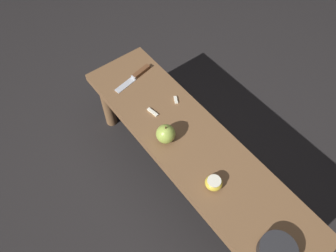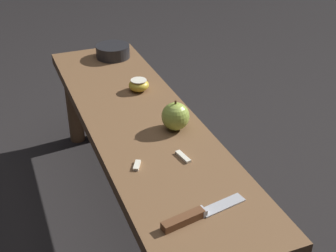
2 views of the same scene
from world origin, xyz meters
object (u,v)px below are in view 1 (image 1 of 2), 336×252
bowl (277,251)px  knife (137,75)px  apple_cut (214,183)px  wooden_bench (192,152)px  apple_whole (166,134)px

bowl → knife: bearing=174.5°
apple_cut → wooden_bench: bearing=163.0°
apple_whole → bowl: apple_whole is taller
bowl → apple_whole: bearing=-178.3°
apple_cut → bowl: bearing=-0.1°
apple_whole → bowl: size_ratio=0.70×
knife → apple_whole: size_ratio=2.37×
wooden_bench → knife: bearing=175.6°
apple_whole → bowl: 0.63m
wooden_bench → bowl: 0.55m
apple_cut → bowl: bowl is taller
knife → apple_cut: bearing=71.3°
apple_whole → apple_cut: 0.30m
apple_cut → bowl: size_ratio=0.52×
knife → apple_cut: 0.70m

